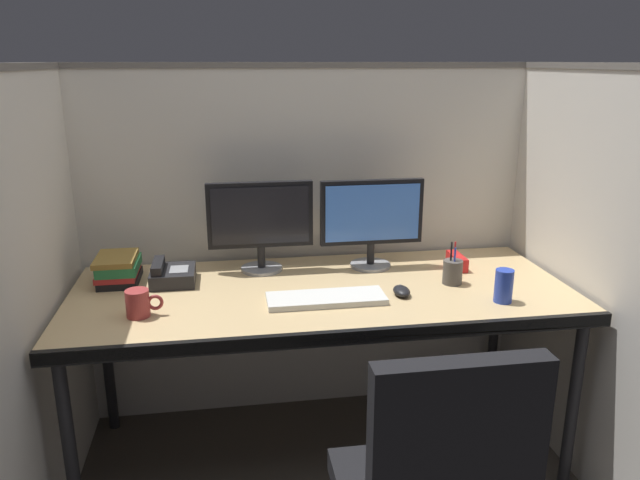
# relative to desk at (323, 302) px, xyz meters

# --- Properties ---
(cubicle_partition_rear) EXTENTS (2.21, 0.06, 1.57)m
(cubicle_partition_rear) POSITION_rel_desk_xyz_m (0.00, 0.46, 0.10)
(cubicle_partition_rear) COLOR beige
(cubicle_partition_rear) RESTS_ON ground
(cubicle_partition_left) EXTENTS (0.06, 1.41, 1.57)m
(cubicle_partition_left) POSITION_rel_desk_xyz_m (-0.99, -0.09, 0.10)
(cubicle_partition_left) COLOR beige
(cubicle_partition_left) RESTS_ON ground
(cubicle_partition_right) EXTENTS (0.06, 1.41, 1.57)m
(cubicle_partition_right) POSITION_rel_desk_xyz_m (0.99, -0.09, 0.10)
(cubicle_partition_right) COLOR beige
(cubicle_partition_right) RESTS_ON ground
(desk) EXTENTS (1.90, 0.80, 0.74)m
(desk) POSITION_rel_desk_xyz_m (0.00, 0.00, 0.00)
(desk) COLOR tan
(desk) RESTS_ON ground
(monitor_left) EXTENTS (0.43, 0.17, 0.37)m
(monitor_left) POSITION_rel_desk_xyz_m (-0.22, 0.26, 0.27)
(monitor_left) COLOR gray
(monitor_left) RESTS_ON desk
(monitor_right) EXTENTS (0.43, 0.17, 0.37)m
(monitor_right) POSITION_rel_desk_xyz_m (0.24, 0.23, 0.27)
(monitor_right) COLOR gray
(monitor_right) RESTS_ON desk
(keyboard_main) EXTENTS (0.43, 0.15, 0.02)m
(keyboard_main) POSITION_rel_desk_xyz_m (-0.01, -0.12, 0.06)
(keyboard_main) COLOR silver
(keyboard_main) RESTS_ON desk
(computer_mouse) EXTENTS (0.06, 0.10, 0.04)m
(computer_mouse) POSITION_rel_desk_xyz_m (0.28, -0.10, 0.07)
(computer_mouse) COLOR black
(computer_mouse) RESTS_ON desk
(book_stack) EXTENTS (0.16, 0.21, 0.11)m
(book_stack) POSITION_rel_desk_xyz_m (-0.78, 0.21, 0.10)
(book_stack) COLOR black
(book_stack) RESTS_ON desk
(red_stapler) EXTENTS (0.04, 0.15, 0.06)m
(red_stapler) POSITION_rel_desk_xyz_m (0.60, 0.17, 0.08)
(red_stapler) COLOR red
(red_stapler) RESTS_ON desk
(pen_cup) EXTENTS (0.08, 0.08, 0.17)m
(pen_cup) POSITION_rel_desk_xyz_m (0.51, -0.01, 0.10)
(pen_cup) COLOR #4C4742
(pen_cup) RESTS_ON desk
(coffee_mug) EXTENTS (0.13, 0.08, 0.09)m
(coffee_mug) POSITION_rel_desk_xyz_m (-0.66, -0.15, 0.10)
(coffee_mug) COLOR #993333
(coffee_mug) RESTS_ON desk
(soda_can) EXTENTS (0.07, 0.07, 0.12)m
(soda_can) POSITION_rel_desk_xyz_m (0.63, -0.22, 0.11)
(soda_can) COLOR #263FB2
(soda_can) RESTS_ON desk
(desk_phone) EXTENTS (0.17, 0.19, 0.09)m
(desk_phone) POSITION_rel_desk_xyz_m (-0.57, 0.17, 0.08)
(desk_phone) COLOR black
(desk_phone) RESTS_ON desk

